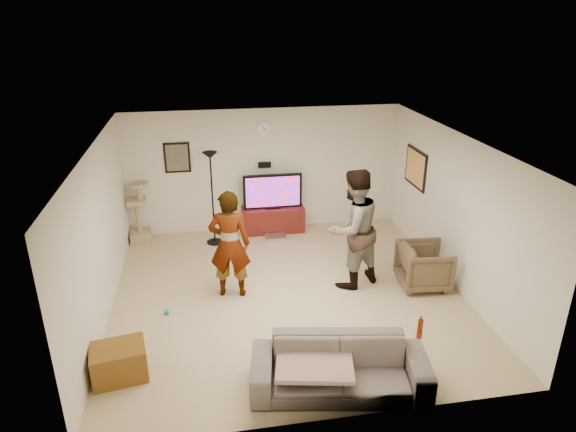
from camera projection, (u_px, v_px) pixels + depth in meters
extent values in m
cube|color=tan|center=(287.00, 294.00, 8.20)|extent=(5.50, 5.50, 0.02)
cube|color=silver|center=(287.00, 142.00, 7.24)|extent=(5.50, 5.50, 0.02)
cube|color=#EBE9CE|center=(264.00, 170.00, 10.23)|extent=(5.50, 0.04, 2.50)
cube|color=#EBE9CE|center=(333.00, 326.00, 5.22)|extent=(5.50, 0.04, 2.50)
cube|color=#EBE9CE|center=(100.00, 236.00, 7.29)|extent=(0.04, 5.50, 2.50)
cube|color=#EBE9CE|center=(455.00, 211.00, 8.16)|extent=(0.04, 5.50, 2.50)
cylinder|color=white|center=(264.00, 129.00, 9.88)|extent=(0.26, 0.04, 0.26)
cube|color=black|center=(265.00, 165.00, 10.12)|extent=(0.25, 0.10, 0.10)
cube|color=brown|center=(177.00, 158.00, 9.81)|extent=(0.42, 0.03, 0.52)
cube|color=#E6A24B|center=(416.00, 168.00, 9.52)|extent=(0.03, 0.78, 0.62)
cube|color=#4B1510|center=(273.00, 219.00, 10.40)|extent=(1.26, 0.45, 0.53)
cube|color=silver|center=(276.00, 237.00, 10.13)|extent=(0.40, 0.30, 0.07)
cube|color=black|center=(273.00, 191.00, 10.17)|extent=(1.18, 0.08, 0.70)
cube|color=#1926D8|center=(273.00, 192.00, 10.13)|extent=(1.09, 0.01, 0.62)
cylinder|color=black|center=(213.00, 199.00, 9.64)|extent=(0.32, 0.32, 1.83)
cube|color=tan|center=(138.00, 212.00, 9.84)|extent=(0.42, 0.42, 1.23)
imported|color=#B8B8B8|center=(230.00, 244.00, 7.87)|extent=(0.70, 0.52, 1.77)
imported|color=#3D5984|center=(353.00, 229.00, 8.13)|extent=(1.20, 1.09, 2.00)
imported|color=#655B56|center=(340.00, 367.00, 6.04)|extent=(2.22, 1.17, 0.62)
cube|color=tan|center=(314.00, 363.00, 5.95)|extent=(1.02, 0.86, 0.06)
cylinder|color=#5F2409|center=(420.00, 329.00, 6.03)|extent=(0.06, 0.06, 0.25)
imported|color=brown|center=(424.00, 266.00, 8.31)|extent=(0.86, 0.84, 0.72)
cube|color=brown|center=(119.00, 362.00, 6.27)|extent=(0.73, 0.60, 0.44)
sphere|color=#009673|center=(167.00, 312.00, 7.63)|extent=(0.08, 0.08, 0.08)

